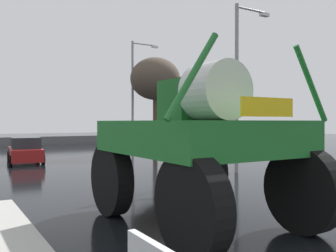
{
  "coord_description": "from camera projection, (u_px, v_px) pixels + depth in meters",
  "views": [
    {
      "loc": [
        -4.95,
        -1.2,
        2.44
      ],
      "look_at": [
        0.5,
        7.79,
        2.31
      ],
      "focal_mm": 39.16,
      "sensor_mm": 36.0,
      "label": 1
    }
  ],
  "objects": [
    {
      "name": "traffic_signal_near_right",
      "position": [
        223.0,
        115.0,
        14.55
      ],
      "size": [
        0.24,
        0.54,
        3.71
      ],
      "color": "gray",
      "rests_on": "ground"
    },
    {
      "name": "sedan_ahead",
      "position": [
        25.0,
        151.0,
        21.61
      ],
      "size": [
        2.2,
        4.25,
        1.52
      ],
      "rotation": [
        0.0,
        0.0,
        1.47
      ],
      "color": "maroon",
      "rests_on": "ground"
    },
    {
      "name": "roadside_barrier",
      "position": [
        6.0,
        142.0,
        35.58
      ],
      "size": [
        25.95,
        0.24,
        0.9
      ],
      "primitive_type": "cube",
      "color": "#59595B",
      "rests_on": "ground"
    },
    {
      "name": "oversize_sprayer",
      "position": [
        199.0,
        144.0,
        8.71
      ],
      "size": [
        4.2,
        5.55,
        4.05
      ],
      "rotation": [
        0.0,
        0.0,
        1.57
      ],
      "color": "black",
      "rests_on": "ground"
    },
    {
      "name": "streetlight_near_right",
      "position": [
        239.0,
        78.0,
        17.51
      ],
      "size": [
        2.16,
        0.24,
        8.05
      ],
      "color": "gray",
      "rests_on": "ground"
    },
    {
      "name": "bare_tree_right",
      "position": [
        155.0,
        79.0,
        28.46
      ],
      "size": [
        3.88,
        3.88,
        7.42
      ],
      "color": "#473828",
      "rests_on": "ground"
    },
    {
      "name": "ground_plane",
      "position": [
        58.0,
        168.0,
        19.02
      ],
      "size": [
        120.0,
        120.0,
        0.0
      ],
      "primitive_type": "plane",
      "color": "black"
    },
    {
      "name": "streetlight_far_right",
      "position": [
        135.0,
        91.0,
        28.77
      ],
      "size": [
        2.34,
        0.24,
        8.75
      ],
      "color": "gray",
      "rests_on": "ground"
    }
  ]
}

